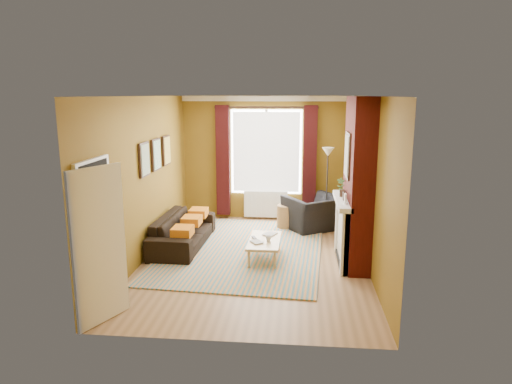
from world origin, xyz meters
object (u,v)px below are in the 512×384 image
sofa (183,231)px  armchair (314,213)px  floor_lamp (328,165)px  coffee_table (265,242)px  wicker_stool (286,217)px

sofa → armchair: armchair is taller
sofa → floor_lamp: 3.36m
sofa → coffee_table: 1.69m
armchair → coffee_table: size_ratio=1.02×
wicker_stool → floor_lamp: (0.86, 0.18, 1.12)m
coffee_table → floor_lamp: floor_lamp is taller
coffee_table → wicker_stool: size_ratio=2.14×
coffee_table → wicker_stool: 1.98m
sofa → wicker_stool: (1.91, 1.39, -0.05)m
floor_lamp → coffee_table: bearing=-118.9°
sofa → coffee_table: bearing=-107.9°
coffee_table → floor_lamp: size_ratio=0.63×
armchair → floor_lamp: size_ratio=0.64×
floor_lamp → sofa: bearing=-150.5°
sofa → armchair: bearing=-59.9°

